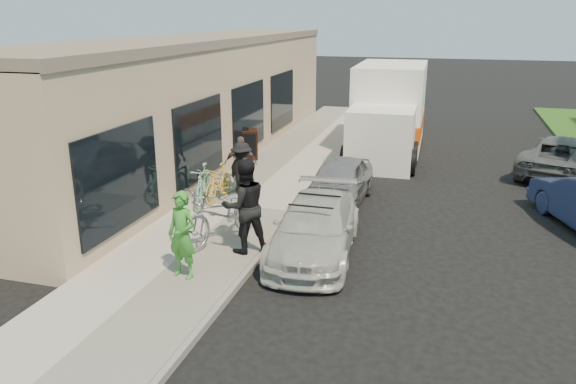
# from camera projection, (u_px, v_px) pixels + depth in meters

# --- Properties ---
(ground) EXTENTS (120.00, 120.00, 0.00)m
(ground) POSITION_uv_depth(u_px,v_px,m) (277.00, 267.00, 11.45)
(ground) COLOR black
(ground) RESTS_ON ground
(sidewalk) EXTENTS (3.00, 34.00, 0.15)m
(sidewalk) POSITION_uv_depth(u_px,v_px,m) (238.00, 208.00, 14.71)
(sidewalk) COLOR #ACA59A
(sidewalk) RESTS_ON ground
(curb) EXTENTS (0.12, 34.00, 0.13)m
(curb) POSITION_uv_depth(u_px,v_px,m) (295.00, 214.00, 14.30)
(curb) COLOR gray
(curb) RESTS_ON ground
(storefront) EXTENTS (3.60, 20.00, 4.22)m
(storefront) POSITION_uv_depth(u_px,v_px,m) (201.00, 99.00, 19.52)
(storefront) COLOR #CAAF8C
(storefront) RESTS_ON ground
(bike_rack) EXTENTS (0.10, 0.58, 0.81)m
(bike_rack) POSITION_uv_depth(u_px,v_px,m) (202.00, 181.00, 15.13)
(bike_rack) COLOR black
(bike_rack) RESTS_ON sidewalk
(sandwich_board) EXTENTS (0.85, 0.85, 1.07)m
(sandwich_board) POSITION_uv_depth(u_px,v_px,m) (248.00, 145.00, 19.08)
(sandwich_board) COLOR black
(sandwich_board) RESTS_ON sidewalk
(sedan_white) EXTENTS (1.98, 4.22, 1.23)m
(sedan_white) POSITION_uv_depth(u_px,v_px,m) (315.00, 227.00, 11.95)
(sedan_white) COLOR #B8B9B4
(sedan_white) RESTS_ON ground
(sedan_silver) EXTENTS (1.57, 3.67, 1.24)m
(sedan_silver) POSITION_uv_depth(u_px,v_px,m) (339.00, 182.00, 15.12)
(sedan_silver) COLOR gray
(sedan_silver) RESTS_ON ground
(moving_truck) EXTENTS (2.57, 6.54, 3.18)m
(moving_truck) POSITION_uv_depth(u_px,v_px,m) (388.00, 114.00, 20.73)
(moving_truck) COLOR white
(moving_truck) RESTS_ON ground
(far_car_gray) EXTENTS (3.50, 4.97, 1.26)m
(far_car_gray) POSITION_uv_depth(u_px,v_px,m) (564.00, 156.00, 17.86)
(far_car_gray) COLOR #555659
(far_car_gray) RESTS_ON ground
(tandem_bike) EXTENTS (1.65, 2.61, 1.29)m
(tandem_bike) POSITION_uv_depth(u_px,v_px,m) (222.00, 213.00, 12.23)
(tandem_bike) COLOR silver
(tandem_bike) RESTS_ON sidewalk
(woman_rider) EXTENTS (0.70, 0.54, 1.69)m
(woman_rider) POSITION_uv_depth(u_px,v_px,m) (182.00, 235.00, 10.48)
(woman_rider) COLOR #388D2F
(woman_rider) RESTS_ON sidewalk
(man_standing) EXTENTS (1.23, 1.20, 2.00)m
(man_standing) POSITION_uv_depth(u_px,v_px,m) (245.00, 206.00, 11.59)
(man_standing) COLOR black
(man_standing) RESTS_ON sidewalk
(cruiser_bike_a) EXTENTS (0.88, 1.79, 1.04)m
(cruiser_bike_a) POSITION_uv_depth(u_px,v_px,m) (203.00, 185.00, 14.66)
(cruiser_bike_a) COLOR #7BB8A1
(cruiser_bike_a) RESTS_ON sidewalk
(cruiser_bike_b) EXTENTS (1.08, 1.67, 0.83)m
(cruiser_bike_b) POSITION_uv_depth(u_px,v_px,m) (216.00, 183.00, 15.25)
(cruiser_bike_b) COLOR #7BB8A1
(cruiser_bike_b) RESTS_ON sidewalk
(cruiser_bike_c) EXTENTS (0.50, 1.62, 0.96)m
(cruiser_bike_c) POSITION_uv_depth(u_px,v_px,m) (219.00, 183.00, 15.02)
(cruiser_bike_c) COLOR gold
(cruiser_bike_c) RESTS_ON sidewalk
(bystander_a) EXTENTS (1.17, 1.07, 1.58)m
(bystander_a) POSITION_uv_depth(u_px,v_px,m) (242.00, 171.00, 14.96)
(bystander_a) COLOR black
(bystander_a) RESTS_ON sidewalk
(bystander_b) EXTENTS (0.98, 0.66, 1.55)m
(bystander_b) POSITION_uv_depth(u_px,v_px,m) (241.00, 163.00, 15.80)
(bystander_b) COLOR brown
(bystander_b) RESTS_ON sidewalk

